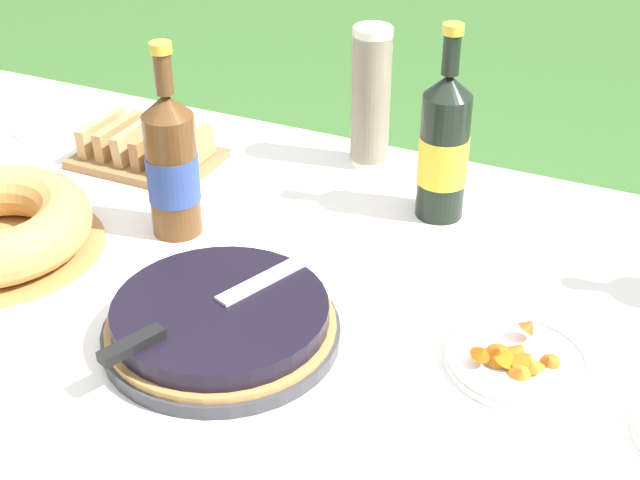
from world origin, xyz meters
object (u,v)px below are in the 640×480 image
Objects in this scene: bread_board at (147,150)px; serving_knife at (202,310)px; cup_stack at (371,98)px; cider_bottle_amber at (172,165)px; snack_plate_left at (517,358)px; berry_tart at (221,322)px; juice_bottle_red at (444,147)px.

serving_knife is at bearing -48.17° from bread_board.
bread_board is at bearing -155.23° from cup_stack.
cider_bottle_amber is (-0.19, -0.36, -0.01)m from cup_stack.
serving_knife reaches higher than snack_plate_left.
serving_knife reaches higher than berry_tart.
snack_plate_left is (0.60, -0.11, -0.11)m from cider_bottle_amber.
juice_bottle_red is 0.43m from snack_plate_left.
berry_tart is at bearing -45.56° from bread_board.
snack_plate_left is 0.75× the size of bread_board.
cup_stack is 1.03× the size of bread_board.
cider_bottle_amber is (-0.21, 0.22, 0.09)m from berry_tart.
berry_tart is at bearing 0.00° from serving_knife.
berry_tart is 0.40m from snack_plate_left.
snack_plate_left is (0.22, -0.34, -0.11)m from juice_bottle_red.
serving_knife is at bearing -50.83° from cider_bottle_amber.
juice_bottle_red reaches higher than snack_plate_left.
serving_knife is 1.34× the size of cup_stack.
juice_bottle_red is (0.38, 0.23, 0.01)m from cider_bottle_amber.
serving_knife is at bearing -111.26° from berry_tart.
berry_tart reaches higher than snack_plate_left.
berry_tart is 0.50m from juice_bottle_red.
cider_bottle_amber is 1.66× the size of snack_plate_left.
cup_stack is at bearing 24.77° from bread_board.
serving_knife is 0.42m from snack_plate_left.
bread_board is (-0.79, 0.30, 0.02)m from snack_plate_left.
berry_tart is at bearing -163.54° from snack_plate_left.
bread_board is at bearing 159.42° from snack_plate_left.
berry_tart is 0.99× the size of juice_bottle_red.
serving_knife is at bearing -109.68° from juice_bottle_red.
snack_plate_left is at bearing -49.13° from serving_knife.
juice_bottle_red is at bearing 4.82° from bread_board.
cider_bottle_amber is at bearing 133.90° from berry_tart.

